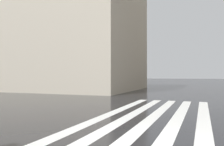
{
  "coord_description": "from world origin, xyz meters",
  "views": [
    {
      "loc": [
        -6.4,
        -1.43,
        1.79
      ],
      "look_at": [
        6.69,
        3.53,
        1.9
      ],
      "focal_mm": 38.47,
      "sensor_mm": 36.0,
      "label": 1
    }
  ],
  "objects": [
    {
      "name": "ground_plane",
      "position": [
        0.0,
        0.0,
        0.0
      ],
      "size": [
        220.0,
        220.0,
        0.0
      ],
      "primitive_type": "plane",
      "color": "black"
    },
    {
      "name": "zebra_crossing",
      "position": [
        4.0,
        0.54,
        0.0
      ],
      "size": [
        13.0,
        4.5,
        0.01
      ],
      "color": "silver",
      "rests_on": "ground_plane"
    },
    {
      "name": "haussmann_block_mid",
      "position": [
        19.56,
        16.32,
        9.88
      ],
      "size": [
        14.11,
        20.96,
        20.17
      ],
      "color": "beige",
      "rests_on": "ground_plane"
    }
  ]
}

